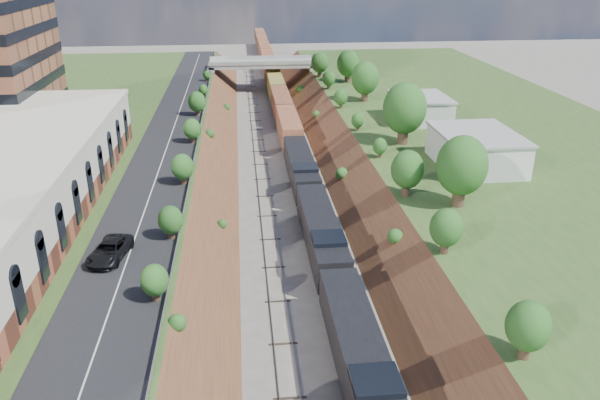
{
  "coord_description": "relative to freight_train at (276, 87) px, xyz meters",
  "views": [
    {
      "loc": [
        -5.29,
        -14.35,
        29.27
      ],
      "look_at": [
        0.44,
        40.83,
        6.0
      ],
      "focal_mm": 35.0,
      "sensor_mm": 36.0,
      "label": 1
    }
  ],
  "objects": [
    {
      "name": "embankment_left",
      "position": [
        -13.6,
        -52.44,
        -2.74
      ],
      "size": [
        10.0,
        180.0,
        10.0
      ],
      "primitive_type": "cube",
      "rotation": [
        0.0,
        0.79,
        0.0
      ],
      "color": "brown",
      "rests_on": "ground"
    },
    {
      "name": "rail_left_track",
      "position": [
        -5.2,
        -52.44,
        -2.65
      ],
      "size": [
        1.58,
        180.0,
        0.18
      ],
      "primitive_type": "cube",
      "color": "gray",
      "rests_on": "ground"
    },
    {
      "name": "rail_right_track",
      "position": [
        0.0,
        -52.44,
        -2.65
      ],
      "size": [
        1.58,
        180.0,
        0.18
      ],
      "primitive_type": "cube",
      "color": "gray",
      "rests_on": "ground"
    },
    {
      "name": "guardrail",
      "position": [
        -14.0,
        -52.64,
        2.81
      ],
      "size": [
        0.1,
        171.0,
        0.7
      ],
      "color": "#99999E",
      "rests_on": "platform_left"
    },
    {
      "name": "overpass",
      "position": [
        -2.6,
        9.56,
        2.18
      ],
      "size": [
        24.5,
        8.3,
        7.4
      ],
      "color": "gray",
      "rests_on": "ground"
    },
    {
      "name": "white_building_near",
      "position": [
        20.9,
        -60.44,
        4.26
      ],
      "size": [
        9.0,
        12.0,
        4.0
      ],
      "primitive_type": "cube",
      "color": "silver",
      "rests_on": "platform_right"
    },
    {
      "name": "tree_right_large",
      "position": [
        14.4,
        -72.44,
        6.64
      ],
      "size": [
        5.25,
        5.25,
        7.61
      ],
      "color": "#473323",
      "rests_on": "platform_right"
    },
    {
      "name": "road",
      "position": [
        -18.1,
        -52.44,
        2.31
      ],
      "size": [
        8.0,
        180.0,
        0.1
      ],
      "primitive_type": "cube",
      "color": "black",
      "rests_on": "platform_left"
    },
    {
      "name": "suv",
      "position": [
        -19.57,
        -80.75,
        3.14
      ],
      "size": [
        3.59,
        6.0,
        1.56
      ],
      "primitive_type": "imported",
      "rotation": [
        0.0,
        0.0,
        -0.19
      ],
      "color": "black",
      "rests_on": "road"
    },
    {
      "name": "freight_train",
      "position": [
        0.0,
        0.0,
        0.0
      ],
      "size": [
        3.23,
        198.2,
        4.77
      ],
      "color": "black",
      "rests_on": "ground"
    },
    {
      "name": "platform_right",
      "position": [
        30.4,
        -52.44,
        -0.24
      ],
      "size": [
        44.0,
        180.0,
        5.0
      ],
      "primitive_type": "cube",
      "color": "#314E20",
      "rests_on": "ground"
    },
    {
      "name": "tree_left_crest",
      "position": [
        -14.4,
        -92.44,
        4.3
      ],
      "size": [
        2.45,
        2.45,
        3.55
      ],
      "color": "#473323",
      "rests_on": "platform_left"
    },
    {
      "name": "embankment_right",
      "position": [
        8.4,
        -52.44,
        -2.74
      ],
      "size": [
        10.0,
        180.0,
        10.0
      ],
      "primitive_type": "cube",
      "rotation": [
        0.0,
        0.79,
        0.0
      ],
      "color": "brown",
      "rests_on": "ground"
    },
    {
      "name": "white_building_far",
      "position": [
        20.4,
        -38.44,
        4.06
      ],
      "size": [
        8.0,
        10.0,
        3.6
      ],
      "primitive_type": "cube",
      "color": "silver",
      "rests_on": "platform_right"
    },
    {
      "name": "platform_left",
      "position": [
        -35.6,
        -52.44,
        -0.24
      ],
      "size": [
        44.0,
        180.0,
        5.0
      ],
      "primitive_type": "cube",
      "color": "#314E20",
      "rests_on": "ground"
    }
  ]
}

